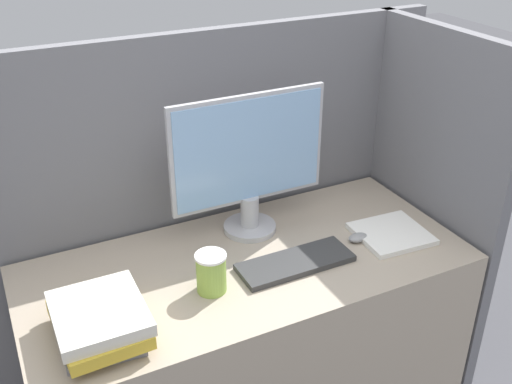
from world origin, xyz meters
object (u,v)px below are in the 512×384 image
object	(u,v)px
monitor	(249,164)
keyboard	(295,263)
mouse	(358,238)
book_stack	(100,322)
coffee_cup	(211,273)

from	to	relation	value
monitor	keyboard	distance (m)	0.36
keyboard	mouse	xyz separation A→B (m)	(0.26, 0.03, 0.00)
mouse	book_stack	size ratio (longest dim) A/B	0.24
keyboard	mouse	size ratio (longest dim) A/B	5.26
mouse	book_stack	xyz separation A→B (m)	(-0.90, -0.09, 0.04)
monitor	mouse	world-z (taller)	monitor
monitor	book_stack	bearing A→B (deg)	-151.88
coffee_cup	mouse	bearing A→B (deg)	3.07
keyboard	mouse	distance (m)	0.26
book_stack	coffee_cup	bearing A→B (deg)	9.47
keyboard	book_stack	xyz separation A→B (m)	(-0.64, -0.06, 0.04)
keyboard	mouse	world-z (taller)	mouse
mouse	coffee_cup	bearing A→B (deg)	-176.93
monitor	keyboard	bearing A→B (deg)	-82.26
monitor	book_stack	xyz separation A→B (m)	(-0.60, -0.32, -0.20)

